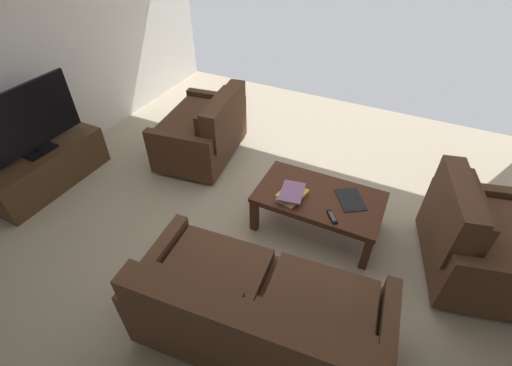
{
  "coord_description": "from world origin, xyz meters",
  "views": [
    {
      "loc": [
        -1.01,
        2.46,
        2.62
      ],
      "look_at": [
        -0.12,
        0.6,
        0.87
      ],
      "focal_mm": 25.03,
      "sensor_mm": 36.0,
      "label": 1
    }
  ],
  "objects": [
    {
      "name": "ground_plane",
      "position": [
        0.0,
        0.0,
        -0.0
      ],
      "size": [
        5.44,
        5.43,
        0.01
      ],
      "primitive_type": "cube",
      "color": "#B7A88E"
    },
    {
      "name": "flat_tv",
      "position": [
        2.38,
        0.66,
        0.82
      ],
      "size": [
        0.21,
        1.12,
        0.71
      ],
      "color": "black",
      "rests_on": "tv_stand"
    },
    {
      "name": "armchair_side",
      "position": [
        -1.81,
        -0.06,
        0.38
      ],
      "size": [
        1.0,
        1.14,
        0.91
      ],
      "color": "black",
      "rests_on": "ground"
    },
    {
      "name": "loose_magazine",
      "position": [
        -0.76,
        -0.05,
        0.42
      ],
      "size": [
        0.34,
        0.37,
        0.01
      ],
      "primitive_type": "cube",
      "rotation": [
        0.0,
        0.0,
        0.57
      ],
      "color": "black",
      "rests_on": "coffee_table"
    },
    {
      "name": "loveseat_near",
      "position": [
        1.12,
        -0.56,
        0.36
      ],
      "size": [
        0.94,
        1.23,
        0.84
      ],
      "color": "black",
      "rests_on": "ground"
    },
    {
      "name": "tv_remote",
      "position": [
        -0.67,
        0.24,
        0.43
      ],
      "size": [
        0.13,
        0.15,
        0.02
      ],
      "color": "black",
      "rests_on": "coffee_table"
    },
    {
      "name": "sofa_main",
      "position": [
        -0.47,
        1.32,
        0.38
      ],
      "size": [
        1.79,
        0.97,
        0.88
      ],
      "color": "black",
      "rests_on": "ground"
    },
    {
      "name": "book_stack",
      "position": [
        -0.26,
        0.15,
        0.45
      ],
      "size": [
        0.26,
        0.32,
        0.07
      ],
      "color": "silver",
      "rests_on": "coffee_table"
    },
    {
      "name": "tv_stand",
      "position": [
        2.38,
        0.66,
        0.22
      ],
      "size": [
        0.46,
        1.28,
        0.45
      ],
      "color": "#4C331E",
      "rests_on": "ground"
    },
    {
      "name": "coffee_table",
      "position": [
        -0.49,
        0.02,
        0.35
      ],
      "size": [
        1.16,
        0.65,
        0.41
      ],
      "color": "#4C2819",
      "rests_on": "ground"
    },
    {
      "name": "wall_right",
      "position": [
        2.72,
        0.0,
        1.41
      ],
      "size": [
        0.12,
        5.43,
        2.82
      ],
      "primitive_type": "cube",
      "color": "silver",
      "rests_on": "ground"
    }
  ]
}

